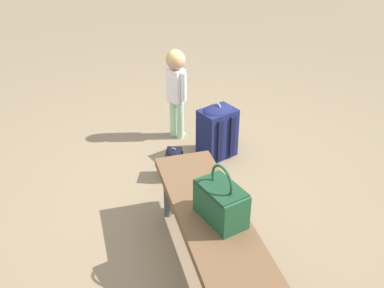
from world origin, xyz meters
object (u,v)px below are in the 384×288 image
(child_standing, at_px, (176,80))
(backpack_large, at_px, (217,130))
(park_bench, at_px, (217,233))
(backpack_small, at_px, (174,163))
(handbag, at_px, (221,201))

(child_standing, xyz_separation_m, backpack_large, (-0.35, -0.36, -0.32))
(park_bench, relative_size, backpack_small, 5.80)
(handbag, height_order, backpack_large, handbag)
(park_bench, bearing_deg, backpack_large, -4.39)
(backpack_large, bearing_deg, handbag, 176.39)
(handbag, bearing_deg, park_bench, 157.29)
(park_bench, bearing_deg, child_standing, 7.53)
(backpack_large, bearing_deg, park_bench, 175.61)
(park_bench, height_order, backpack_large, backpack_large)
(backpack_large, relative_size, backpack_small, 1.81)
(park_bench, distance_m, backpack_small, 1.20)
(park_bench, relative_size, handbag, 4.48)
(handbag, bearing_deg, backpack_large, -3.61)
(handbag, relative_size, backpack_large, 0.71)
(child_standing, bearing_deg, backpack_small, 178.05)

